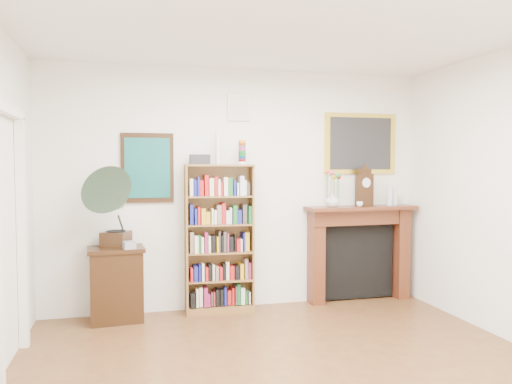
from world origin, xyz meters
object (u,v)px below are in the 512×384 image
Objects in this scene: bookshelf at (220,230)px; cd_stack at (129,245)px; teacup at (360,204)px; bottle_left at (390,196)px; flower_vase at (332,200)px; fireplace at (359,245)px; side_cabinet at (116,284)px; bottle_right at (395,197)px; gramophone at (115,202)px; mantel_clock at (364,188)px.

bookshelf reaches higher than cd_stack.
bottle_left is at bearing 11.96° from teacup.
fireplace is at bearing 11.64° from flower_vase.
cd_stack is 1.50× the size of teacup.
bookshelf is 2.43× the size of side_cabinet.
bottle_left is 1.20× the size of bottle_right.
flower_vase is 0.79m from bottle_left.
fireplace is 2.97m from gramophone.
mantel_clock is 0.46m from flower_vase.
fireplace is at bearing 175.07° from bottle_left.
mantel_clock reaches higher than fireplace.
cd_stack is at bearing -175.52° from bottle_right.
cd_stack is 2.88m from mantel_clock.
flower_vase is 0.69× the size of bottle_left.
cd_stack is 0.60× the size of bottle_right.
gramophone is at bearing -178.04° from teacup.
bottle_right is at bearing 12.88° from bottle_left.
bookshelf reaches higher than teacup.
gramophone is 1.89× the size of mantel_clock.
bottle_right reaches higher than flower_vase.
cd_stack is 2.42m from flower_vase.
fireplace reaches higher than side_cabinet.
side_cabinet is at bearing 114.52° from gramophone.
bottle_left reaches higher than fireplace.
bottle_right is at bearing 12.10° from teacup.
mantel_clock is at bearing -179.92° from bottle_left.
mantel_clock reaches higher than cd_stack.
bottle_left is (3.30, 0.19, 0.01)m from gramophone.
gramophone reaches higher than bottle_right.
fireplace reaches higher than cd_stack.
gramophone is at bearing -177.31° from fireplace.
gramophone reaches higher than mantel_clock.
side_cabinet is 4.81× the size of flower_vase.
fireplace is 5.86× the size of bottle_left.
cd_stack is 0.50× the size of bottle_left.
flower_vase is (2.51, 0.05, 0.86)m from side_cabinet.
fireplace is 0.71m from mantel_clock.
mantel_clock reaches higher than side_cabinet.
gramophone reaches higher than bottle_left.
cd_stack is (0.14, -0.14, 0.44)m from side_cabinet.
bottle_left is at bearing 4.26° from cd_stack.
bookshelf is 16.22× the size of cd_stack.
gramophone is 0.47m from cd_stack.
cd_stack is (-1.01, -0.21, -0.10)m from bookshelf.
gramophone reaches higher than fireplace.
bookshelf reaches higher than fireplace.
mantel_clock is 2.30× the size of bottle_right.
teacup is (-0.06, -0.13, 0.52)m from fireplace.
side_cabinet is 3.42m from bottle_left.
mantel_clock is 2.77× the size of flower_vase.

